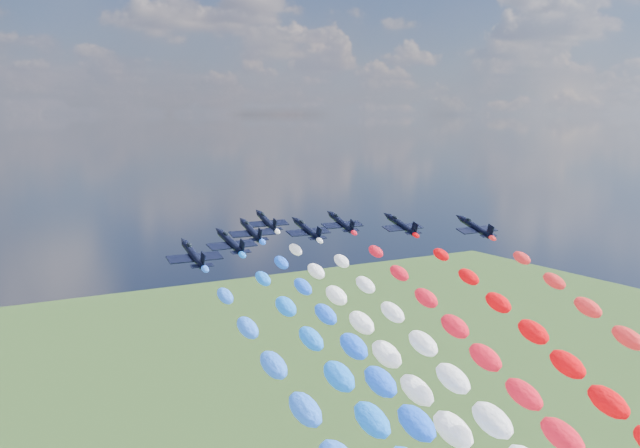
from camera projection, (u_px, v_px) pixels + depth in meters
jet_0 at (194, 255)px, 131.94m from camera, size 10.07×13.62×6.59m
jet_1 at (231, 242)px, 144.68m from camera, size 10.65×14.03×6.59m
jet_2 at (251, 231)px, 159.14m from camera, size 10.40×13.86×6.59m
jet_3 at (307, 230)px, 160.71m from camera, size 10.41×13.87×6.59m
jet_4 at (267, 221)px, 173.17m from camera, size 10.54×13.96×6.59m
trail_4 at (433, 423)px, 123.89m from camera, size 5.98×119.62×55.39m
jet_5 at (341, 223)px, 171.15m from camera, size 9.98×13.56×6.59m
trail_5 at (541, 428)px, 121.86m from camera, size 5.98×119.62×55.39m
jet_6 at (401, 225)px, 167.54m from camera, size 10.45×13.89×6.59m
trail_6 at (632, 438)px, 118.25m from camera, size 5.98×119.62×55.39m
jet_7 at (475, 227)px, 163.93m from camera, size 9.97×13.55×6.59m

